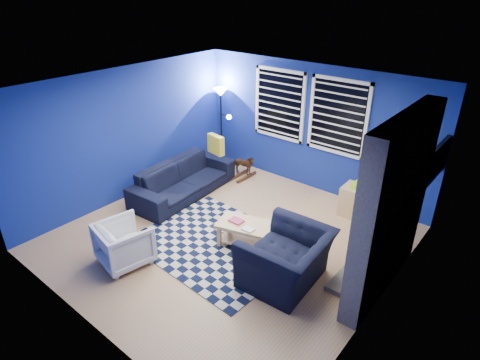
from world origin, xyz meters
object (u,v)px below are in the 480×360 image
(rocking_horse, at_px, (243,165))
(floor_lamp, at_px, (221,103))
(sofa, at_px, (183,179))
(coffee_table, at_px, (245,230))
(armchair_big, at_px, (286,259))
(armchair_bent, at_px, (124,243))
(tv, at_px, (436,162))
(cabinet, at_px, (360,202))

(rocking_horse, bearing_deg, floor_lamp, 48.83)
(sofa, relative_size, coffee_table, 2.31)
(armchair_big, bearing_deg, coffee_table, -110.45)
(armchair_bent, bearing_deg, floor_lamp, -59.01)
(tv, bearing_deg, armchair_bent, -133.23)
(cabinet, bearing_deg, rocking_horse, -179.31)
(tv, distance_m, coffee_table, 3.09)
(sofa, relative_size, floor_lamp, 1.30)
(coffee_table, bearing_deg, armchair_big, -16.84)
(armchair_big, height_order, coffee_table, armchair_big)
(sofa, distance_m, cabinet, 3.38)
(cabinet, bearing_deg, tv, -3.89)
(sofa, relative_size, armchair_bent, 3.09)
(armchair_big, relative_size, armchair_bent, 1.62)
(coffee_table, xyz_separation_m, cabinet, (1.03, 2.02, -0.02))
(sofa, relative_size, rocking_horse, 4.33)
(sofa, bearing_deg, armchair_bent, -160.72)
(floor_lamp, bearing_deg, sofa, -75.05)
(rocking_horse, bearing_deg, armchair_bent, 166.48)
(sofa, distance_m, coffee_table, 2.11)
(armchair_big, relative_size, cabinet, 1.76)
(tv, bearing_deg, floor_lamp, 176.93)
(sofa, bearing_deg, tv, -75.48)
(rocking_horse, height_order, coffee_table, rocking_horse)
(armchair_big, distance_m, rocking_horse, 3.39)
(rocking_horse, bearing_deg, coffee_table, -161.36)
(cabinet, height_order, floor_lamp, floor_lamp)
(cabinet, bearing_deg, coffee_table, -118.78)
(rocking_horse, distance_m, cabinet, 2.63)
(tv, height_order, cabinet, tv)
(armchair_bent, relative_size, coffee_table, 0.75)
(tv, relative_size, cabinet, 1.48)
(tv, height_order, rocking_horse, tv)
(armchair_big, relative_size, floor_lamp, 0.68)
(sofa, xyz_separation_m, rocking_horse, (0.43, 1.33, -0.04))
(armchair_bent, relative_size, floor_lamp, 0.42)
(tv, distance_m, armchair_big, 2.74)
(floor_lamp, bearing_deg, cabinet, -3.35)
(tv, xyz_separation_m, coffee_table, (-2.11, -1.98, -1.10))
(tv, height_order, sofa, tv)
(rocking_horse, bearing_deg, armchair_big, -151.89)
(floor_lamp, bearing_deg, rocking_horse, -19.91)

